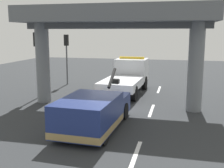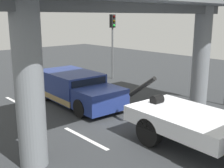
# 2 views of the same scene
# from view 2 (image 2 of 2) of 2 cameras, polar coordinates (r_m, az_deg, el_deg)

# --- Properties ---
(ground_plane) EXTENTS (60.00, 40.00, 0.10)m
(ground_plane) POSITION_cam_2_polar(r_m,az_deg,el_deg) (12.09, 3.24, -8.10)
(ground_plane) COLOR #2D3033
(lane_stripe_west) EXTENTS (2.60, 0.16, 0.01)m
(lane_stripe_west) POSITION_cam_2_polar(r_m,az_deg,el_deg) (15.67, -18.66, -3.52)
(lane_stripe_west) COLOR silver
(lane_stripe_west) RESTS_ON ground
(lane_stripe_mid) EXTENTS (2.60, 0.16, 0.01)m
(lane_stripe_mid) POSITION_cam_2_polar(r_m,az_deg,el_deg) (10.71, -5.45, -10.76)
(lane_stripe_mid) COLOR silver
(lane_stripe_mid) RESTS_ON ground
(towed_van_green) EXTENTS (5.30, 2.43, 1.58)m
(towed_van_green) POSITION_cam_2_polar(r_m,az_deg,el_deg) (14.58, -7.17, -0.98)
(towed_van_green) COLOR navy
(towed_van_green) RESTS_ON ground
(overpass_structure) EXTENTS (3.60, 11.06, 5.76)m
(overpass_structure) POSITION_cam_2_polar(r_m,az_deg,el_deg) (10.90, 5.57, 15.81)
(overpass_structure) COLOR slate
(overpass_structure) RESTS_ON ground
(traffic_light_near) EXTENTS (0.39, 0.32, 4.53)m
(traffic_light_near) POSITION_cam_2_polar(r_m,az_deg,el_deg) (20.07, 0.14, 10.31)
(traffic_light_near) COLOR #515456
(traffic_light_near) RESTS_ON ground
(traffic_cone_orange) EXTENTS (0.53, 0.53, 0.64)m
(traffic_cone_orange) POSITION_cam_2_polar(r_m,az_deg,el_deg) (13.25, 9.66, -4.70)
(traffic_cone_orange) COLOR orange
(traffic_cone_orange) RESTS_ON ground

